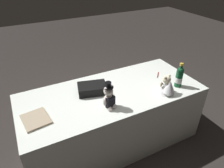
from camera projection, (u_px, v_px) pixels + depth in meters
The scene contains 8 objects.
ground_plane at pixel (112, 138), 2.66m from camera, with size 12.00×12.00×0.00m, color #2D2826.
reception_table at pixel (112, 117), 2.46m from camera, with size 2.03×0.89×0.73m, color white.
teddy_bear_groom at pixel (109, 98), 1.98m from camera, with size 0.14×0.13×0.29m.
teddy_bear_bride at pixel (167, 86), 2.20m from camera, with size 0.18×0.22×0.22m.
champagne_bottle at pixel (179, 77), 2.30m from camera, with size 0.08×0.08×0.29m.
signing_pen at pixel (158, 75), 2.58m from camera, with size 0.11×0.11×0.01m.
gift_case_black at pixel (92, 89), 2.24m from camera, with size 0.35×0.27×0.10m.
guestbook at pixel (36, 119), 1.87m from camera, with size 0.22×0.26×0.02m, color tan.
Camera 1 is at (0.85, 1.67, 2.01)m, focal length 32.91 mm.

